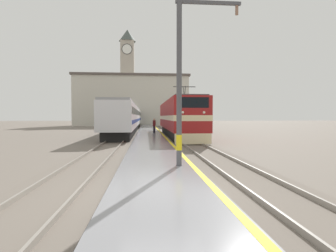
{
  "coord_description": "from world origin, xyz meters",
  "views": [
    {
      "loc": [
        -0.47,
        -7.27,
        2.15
      ],
      "look_at": [
        1.7,
        18.09,
        1.24
      ],
      "focal_mm": 28.0,
      "sensor_mm": 36.0,
      "label": 1
    }
  ],
  "objects": [
    {
      "name": "person_on_platform",
      "position": [
        0.52,
        23.34,
        1.14
      ],
      "size": [
        0.34,
        0.34,
        1.69
      ],
      "color": "#23232D",
      "rests_on": "platform"
    },
    {
      "name": "catenary_mast",
      "position": [
        0.96,
        2.73,
        3.87
      ],
      "size": [
        2.54,
        0.22,
        7.06
      ],
      "color": "#4C4C51",
      "rests_on": "platform"
    },
    {
      "name": "locomotive_train",
      "position": [
        3.05,
        20.96,
        2.0
      ],
      "size": [
        2.92,
        18.36,
        4.9
      ],
      "color": "black",
      "rests_on": "ground"
    },
    {
      "name": "clock_tower",
      "position": [
        -5.47,
        66.86,
        13.93
      ],
      "size": [
        4.56,
        4.56,
        26.3
      ],
      "color": "#ADA393",
      "rests_on": "ground"
    },
    {
      "name": "passenger_train",
      "position": [
        -3.04,
        41.0,
        1.99
      ],
      "size": [
        2.92,
        54.95,
        3.67
      ],
      "color": "black",
      "rests_on": "ground"
    },
    {
      "name": "rail_track_far",
      "position": [
        -3.04,
        25.0,
        0.03
      ],
      "size": [
        2.84,
        140.0,
        0.16
      ],
      "color": "#70665B",
      "rests_on": "ground"
    },
    {
      "name": "platform",
      "position": [
        0.0,
        25.0,
        0.13
      ],
      "size": [
        2.97,
        140.0,
        0.26
      ],
      "color": "gray",
      "rests_on": "ground"
    },
    {
      "name": "station_building",
      "position": [
        -3.69,
        56.2,
        5.98
      ],
      "size": [
        26.78,
        8.85,
        11.91
      ],
      "color": "beige",
      "rests_on": "ground"
    },
    {
      "name": "ground_plane",
      "position": [
        0.0,
        30.0,
        0.0
      ],
      "size": [
        200.0,
        200.0,
        0.0
      ],
      "primitive_type": "plane",
      "color": "#70665B"
    },
    {
      "name": "rail_track_near",
      "position": [
        3.05,
        25.0,
        0.03
      ],
      "size": [
        2.83,
        140.0,
        0.16
      ],
      "color": "#70665B",
      "rests_on": "ground"
    }
  ]
}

